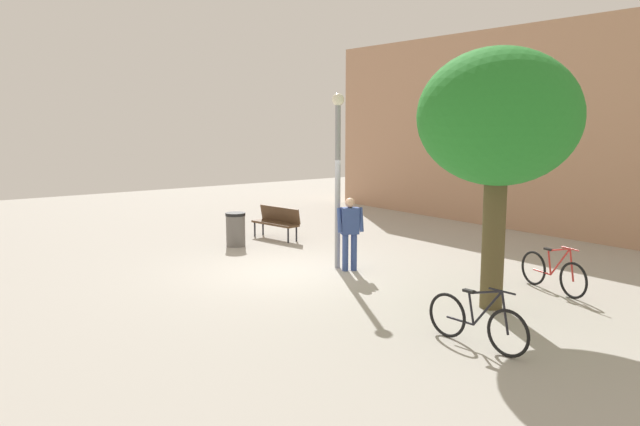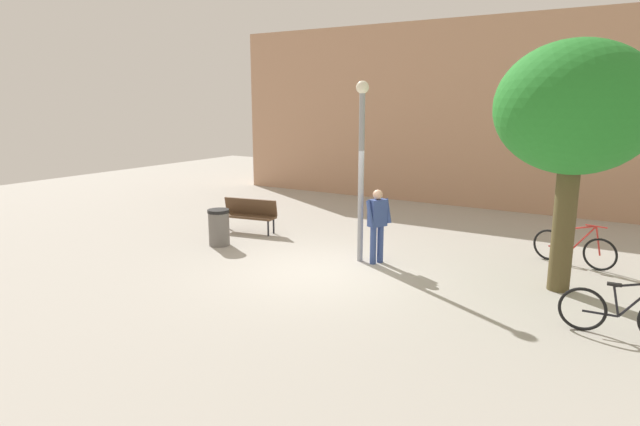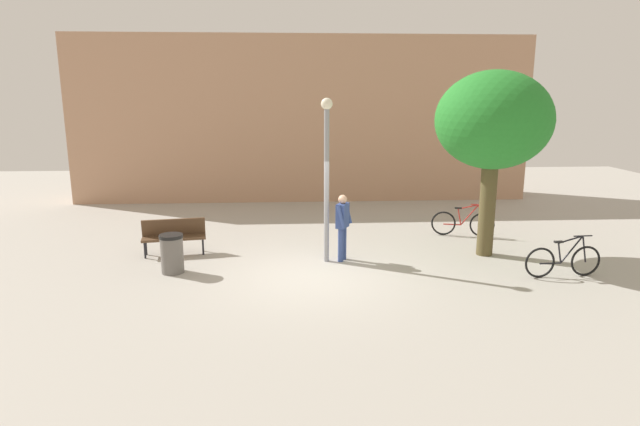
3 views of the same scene
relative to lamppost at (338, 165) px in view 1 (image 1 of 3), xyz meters
The scene contains 9 objects.
ground_plane 2.66m from the lamppost, 108.15° to the right, with size 36.00×36.00×0.00m, color #A8A399.
building_facade 8.58m from the lamppost, 92.41° to the left, with size 17.46×2.00×6.25m, color tan.
lamppost is the anchor object (origin of this frame).
person_by_lamppost 1.49m from the lamppost, ahead, with size 0.47×0.63×1.67m.
park_bench 4.40m from the lamppost, 167.76° to the left, with size 1.66×0.73×0.92m.
plaza_tree 4.27m from the lamppost, ahead, with size 2.85×2.85×4.66m.
bicycle_red 5.12m from the lamppost, 27.70° to the left, with size 1.77×0.49×0.97m.
bicycle_black 5.85m from the lamppost, 15.70° to the right, with size 1.81×0.15×0.97m.
trash_bin 4.18m from the lamppost, 169.69° to the right, with size 0.54×0.54×0.92m.
Camera 1 is at (11.48, -7.65, 3.38)m, focal length 34.97 mm.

